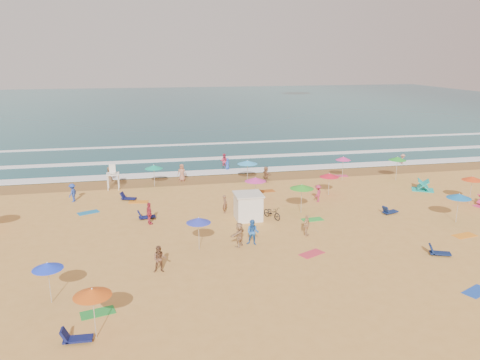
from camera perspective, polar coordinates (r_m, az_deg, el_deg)
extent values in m
plane|color=gold|center=(37.63, -1.99, -4.75)|extent=(220.00, 220.00, 0.00)
cube|color=#0C4756|center=(119.74, -8.82, 8.80)|extent=(220.00, 140.00, 0.18)
plane|color=olive|center=(49.45, -4.42, 0.10)|extent=(220.00, 220.00, 0.00)
cube|color=white|center=(51.83, -4.77, 0.90)|extent=(200.00, 2.20, 0.05)
cube|color=white|center=(58.60, -5.60, 2.54)|extent=(200.00, 1.60, 0.05)
cube|color=white|center=(68.36, -6.50, 4.32)|extent=(200.00, 1.20, 0.05)
cube|color=white|center=(37.27, 1.00, -3.31)|extent=(2.00, 2.00, 2.00)
cube|color=silver|center=(36.94, 1.01, -1.75)|extent=(2.20, 2.20, 0.12)
imported|color=black|center=(37.59, 3.93, -3.99)|extent=(1.46, 1.98, 0.99)
cone|color=#E0318C|center=(49.58, 12.48, 2.59)|extent=(1.57, 1.57, 0.35)
cone|color=#14A481|center=(46.96, -10.47, 1.59)|extent=(1.78, 1.78, 0.35)
cone|color=red|center=(44.14, 10.84, 0.59)|extent=(1.78, 1.78, 0.35)
cone|color=green|center=(51.03, 18.66, 2.50)|extent=(1.81, 1.81, 0.35)
cone|color=#1B3AEB|center=(26.64, -22.42, -9.65)|extent=(1.59, 1.59, 0.35)
cone|color=#36A8F3|center=(47.96, 0.91, 2.18)|extent=(2.07, 2.07, 0.35)
cone|color=#E03199|center=(41.53, 1.89, 0.08)|extent=(1.90, 1.90, 0.35)
cone|color=#166FBC|center=(39.97, 25.15, -1.76)|extent=(1.85, 1.85, 0.35)
cone|color=green|center=(38.60, 7.55, -0.79)|extent=(1.98, 1.98, 0.35)
cone|color=#E94013|center=(45.41, 26.47, 0.19)|extent=(1.75, 1.75, 0.35)
cone|color=#2B38C4|center=(31.31, -5.08, -4.90)|extent=(1.65, 1.65, 0.35)
cone|color=#D75312|center=(22.76, -17.57, -12.91)|extent=(1.74, 1.74, 0.35)
cube|color=#0F164E|center=(23.78, -19.13, -17.83)|extent=(1.32, 0.61, 0.34)
cube|color=#0F154F|center=(38.26, -11.25, -4.43)|extent=(1.36, 0.72, 0.34)
cube|color=#0E1D4A|center=(33.64, 23.22, -8.19)|extent=(1.42, 1.00, 0.34)
cube|color=#101F51|center=(40.66, 17.86, -3.71)|extent=(1.41, 0.91, 0.34)
cube|color=#0E1246|center=(43.42, -13.39, -2.20)|extent=(1.41, 0.96, 0.34)
cube|color=#1B6EA9|center=(41.01, -18.01, -3.79)|extent=(1.90, 1.46, 0.03)
cube|color=#228A31|center=(25.83, -16.95, -15.22)|extent=(1.86, 1.24, 0.03)
cube|color=orange|center=(42.73, -12.29, -2.62)|extent=(1.81, 1.11, 0.03)
cube|color=#D23145|center=(31.64, 8.74, -8.86)|extent=(1.91, 1.52, 0.03)
cube|color=#B05116|center=(45.09, 3.15, -1.36)|extent=(1.77, 1.01, 0.03)
cube|color=#1C46B4|center=(29.78, 26.87, -12.02)|extent=(1.90, 1.49, 0.03)
cube|color=green|center=(37.85, 8.82, -4.78)|extent=(1.76, 0.98, 0.03)
cube|color=orange|center=(37.94, 25.71, -6.11)|extent=(1.83, 1.16, 0.03)
cube|color=#E03463|center=(51.79, 12.06, 0.50)|extent=(1.83, 1.17, 0.03)
imported|color=tan|center=(32.10, -0.11, -6.67)|extent=(1.45, 1.53, 1.72)
imported|color=#2544B0|center=(44.25, -19.74, -1.47)|extent=(0.98, 1.23, 1.66)
imported|color=#956544|center=(48.15, 3.20, 0.71)|extent=(0.85, 1.60, 1.64)
imported|color=tan|center=(58.91, 19.20, 2.25)|extent=(0.95, 1.15, 1.55)
imported|color=brown|center=(38.78, -1.85, -2.95)|extent=(0.52, 0.64, 1.52)
imported|color=#B16F51|center=(48.81, -7.11, 0.91)|extent=(1.02, 0.82, 1.80)
imported|color=brown|center=(50.20, -15.59, 0.55)|extent=(1.04, 0.97, 1.78)
imported|color=#B62D41|center=(36.84, -11.00, -4.02)|extent=(0.72, 1.11, 1.76)
imported|color=blue|center=(52.97, -1.56, 1.80)|extent=(0.73, 0.66, 1.68)
imported|color=#B42D4F|center=(42.23, 9.48, -1.61)|extent=(1.09, 1.14, 1.55)
imported|color=tan|center=(34.31, 8.12, -5.49)|extent=(0.92, 0.94, 1.58)
imported|color=#DF3758|center=(54.90, -1.97, 2.33)|extent=(1.03, 0.90, 1.78)
imported|color=brown|center=(28.94, -9.77, -9.48)|extent=(0.86, 0.70, 1.68)
imported|color=blue|center=(32.39, 1.57, -6.40)|extent=(1.08, 0.99, 1.80)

